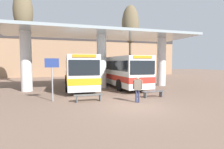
# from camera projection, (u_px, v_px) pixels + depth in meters

# --- Properties ---
(ground_plane) EXTENTS (100.00, 100.00, 0.00)m
(ground_plane) POSITION_uv_depth(u_px,v_px,m) (134.00, 107.00, 10.16)
(ground_plane) COLOR #755B4C
(townhouse_backdrop) EXTENTS (40.00, 0.58, 8.75)m
(townhouse_backdrop) POSITION_uv_depth(u_px,v_px,m) (81.00, 49.00, 33.00)
(townhouse_backdrop) COLOR #9E7A5B
(townhouse_backdrop) RESTS_ON ground_plane
(station_canopy) EXTENTS (18.83, 6.43, 5.54)m
(station_canopy) POSITION_uv_depth(u_px,v_px,m) (102.00, 43.00, 17.45)
(station_canopy) COLOR silver
(station_canopy) RESTS_ON ground_plane
(transit_bus_left_bay) EXTENTS (3.06, 12.50, 3.21)m
(transit_bus_left_bay) POSITION_uv_depth(u_px,v_px,m) (78.00, 70.00, 19.02)
(transit_bus_left_bay) COLOR silver
(transit_bus_left_bay) RESTS_ON ground_plane
(transit_bus_center_bay) EXTENTS (2.96, 11.02, 3.16)m
(transit_bus_center_bay) POSITION_uv_depth(u_px,v_px,m) (118.00, 70.00, 19.21)
(transit_bus_center_bay) COLOR white
(transit_bus_center_bay) RESTS_ON ground_plane
(waiting_bench_near_pillar) EXTENTS (1.93, 0.44, 0.46)m
(waiting_bench_near_pillar) POSITION_uv_depth(u_px,v_px,m) (89.00, 96.00, 11.51)
(waiting_bench_near_pillar) COLOR #4C5156
(waiting_bench_near_pillar) RESTS_ON ground_plane
(waiting_bench_mid_platform) EXTENTS (1.67, 0.44, 0.46)m
(waiting_bench_mid_platform) POSITION_uv_depth(u_px,v_px,m) (153.00, 93.00, 12.92)
(waiting_bench_mid_platform) COLOR #4C5156
(waiting_bench_mid_platform) RESTS_ON ground_plane
(info_sign_platform) EXTENTS (0.90, 0.09, 2.85)m
(info_sign_platform) POSITION_uv_depth(u_px,v_px,m) (52.00, 71.00, 11.49)
(info_sign_platform) COLOR gray
(info_sign_platform) RESTS_ON ground_plane
(pedestrian_waiting) EXTENTS (0.59, 0.41, 1.67)m
(pedestrian_waiting) POSITION_uv_depth(u_px,v_px,m) (138.00, 87.00, 11.18)
(pedestrian_waiting) COLOR #333856
(pedestrian_waiting) RESTS_ON ground_plane
(poplar_tree_behind_left) EXTENTS (2.33, 2.33, 10.38)m
(poplar_tree_behind_left) POSITION_uv_depth(u_px,v_px,m) (130.00, 25.00, 23.88)
(poplar_tree_behind_left) COLOR brown
(poplar_tree_behind_left) RESTS_ON ground_plane
(poplar_tree_behind_right) EXTENTS (2.17, 2.17, 10.98)m
(poplar_tree_behind_right) POSITION_uv_depth(u_px,v_px,m) (23.00, 13.00, 20.40)
(poplar_tree_behind_right) COLOR brown
(poplar_tree_behind_right) RESTS_ON ground_plane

